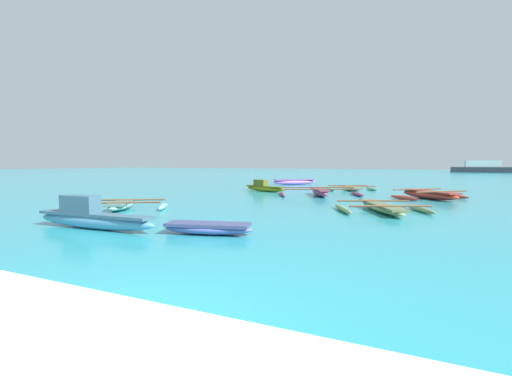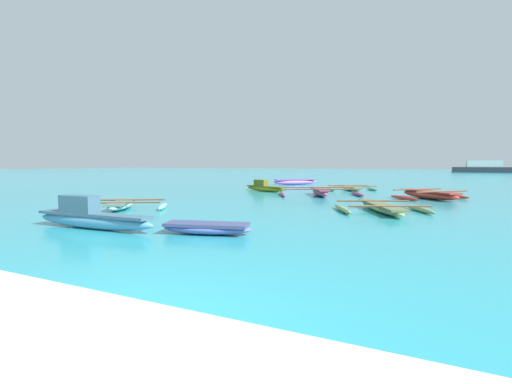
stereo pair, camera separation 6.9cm
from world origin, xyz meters
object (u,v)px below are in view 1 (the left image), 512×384
object	(u,v)px
moored_boat_6	(381,207)
moored_boat_9	(429,194)
distant_ferry	(482,168)
moored_boat_5	(264,187)
moored_boat_8	(121,205)
moored_boat_0	(351,188)
moored_boat_7	(92,217)
moored_boat_3	(262,182)
moored_boat_4	(208,228)
moored_boat_1	(295,182)
moored_boat_2	(320,192)

from	to	relation	value
moored_boat_6	moored_boat_9	world-z (taller)	moored_boat_9
moored_boat_9	distant_ferry	world-z (taller)	distant_ferry
moored_boat_9	distant_ferry	distance (m)	65.09
moored_boat_5	moored_boat_8	world-z (taller)	moored_boat_5
moored_boat_0	moored_boat_7	size ratio (longest dim) A/B	0.85
moored_boat_6	distant_ferry	size ratio (longest dim) A/B	0.34
moored_boat_5	moored_boat_3	bearing A→B (deg)	136.80
moored_boat_6	distant_ferry	bearing A→B (deg)	143.93
moored_boat_3	moored_boat_5	xyz separation A→B (m)	(3.75, -8.37, 0.11)
moored_boat_3	distant_ferry	size ratio (longest dim) A/B	0.22
moored_boat_6	moored_boat_7	xyz separation A→B (m)	(-7.21, -6.98, 0.16)
moored_boat_0	moored_boat_5	world-z (taller)	moored_boat_5
moored_boat_4	moored_boat_9	xyz separation A→B (m)	(5.72, 12.37, 0.06)
moored_boat_1	moored_boat_4	bearing A→B (deg)	-119.68
moored_boat_3	moored_boat_9	bearing A→B (deg)	15.21
moored_boat_0	moored_boat_5	bearing A→B (deg)	-88.69
moored_boat_4	moored_boat_1	bearing A→B (deg)	87.86
moored_boat_5	moored_boat_8	distance (m)	10.77
moored_boat_1	distant_ferry	distance (m)	59.75
moored_boat_0	moored_boat_7	world-z (taller)	moored_boat_7
moored_boat_4	moored_boat_6	xyz separation A→B (m)	(3.80, 6.29, -0.00)
moored_boat_2	distant_ferry	size ratio (longest dim) A/B	0.45
moored_boat_6	distant_ferry	world-z (taller)	distant_ferry
moored_boat_3	moored_boat_0	bearing A→B (deg)	18.95
moored_boat_3	moored_boat_1	bearing A→B (deg)	38.40
moored_boat_1	moored_boat_5	world-z (taller)	moored_boat_5
moored_boat_0	moored_boat_4	size ratio (longest dim) A/B	1.44
moored_boat_2	moored_boat_5	size ratio (longest dim) A/B	1.49
moored_boat_5	moored_boat_6	xyz separation A→B (m)	(7.77, -7.02, -0.11)
moored_boat_3	moored_boat_7	bearing A→B (deg)	-29.14
moored_boat_7	moored_boat_3	bearing A→B (deg)	99.58
moored_boat_4	moored_boat_9	distance (m)	13.63
moored_boat_3	moored_boat_5	size ratio (longest dim) A/B	0.72
moored_boat_0	moored_boat_5	size ratio (longest dim) A/B	1.05
moored_boat_2	moored_boat_8	distance (m)	10.76
moored_boat_9	moored_boat_1	bearing A→B (deg)	-171.99
moored_boat_3	moored_boat_6	xyz separation A→B (m)	(11.52, -15.40, 0.00)
distant_ferry	moored_boat_7	bearing A→B (deg)	-105.96
moored_boat_0	moored_boat_7	xyz separation A→B (m)	(-4.58, -17.03, 0.17)
moored_boat_4	distant_ferry	size ratio (longest dim) A/B	0.22
moored_boat_9	distant_ferry	size ratio (longest dim) A/B	0.34
moored_boat_0	moored_boat_2	distance (m)	4.77
distant_ferry	moored_boat_0	bearing A→B (deg)	-106.22
moored_boat_1	moored_boat_9	distance (m)	13.25
moored_boat_4	moored_boat_5	world-z (taller)	moored_boat_5
moored_boat_8	moored_boat_9	xyz separation A→B (m)	(11.48, 9.68, 0.06)
moored_boat_1	moored_boat_2	bearing A→B (deg)	-105.69
moored_boat_0	moored_boat_6	distance (m)	10.39
moored_boat_0	moored_boat_6	xyz separation A→B (m)	(2.63, -10.06, 0.00)
moored_boat_2	moored_boat_1	bearing A→B (deg)	-179.42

